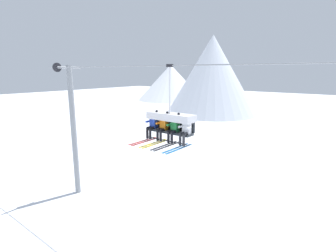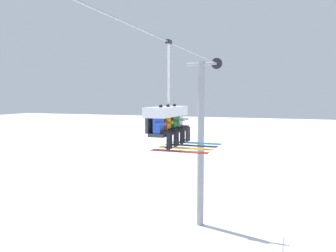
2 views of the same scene
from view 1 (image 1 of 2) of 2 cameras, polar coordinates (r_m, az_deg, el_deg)
The scene contains 10 objects.
ground_plane at distance 14.59m, azimuth 1.11°, elevation -23.11°, with size 200.00×200.00×0.00m, color white.
mountain_peak_west at distance 77.87m, azimuth 0.59°, elevation 9.47°, with size 19.25×19.25×10.23m.
mountain_peak_central at distance 52.90m, azimuth 9.59°, elevation 10.87°, with size 17.86×17.86×15.19m.
lift_tower_near at distance 18.62m, azimuth -19.92°, elevation -0.50°, with size 0.36×1.88×8.87m.
lift_cable at distance 11.64m, azimuth -3.11°, elevation 12.96°, with size 17.78×0.05×0.05m.
chairlift_chair at distance 11.33m, azimuth 0.59°, elevation 1.42°, with size 2.23×0.74×3.22m.
skier_blue at distance 11.78m, azimuth -3.52°, elevation 0.37°, with size 0.48×1.70×1.34m.
skier_orange at distance 11.40m, azimuth -1.25°, elevation -0.00°, with size 0.48×1.70×1.34m.
skier_green at distance 11.04m, azimuth 1.17°, elevation -0.40°, with size 0.48×1.70×1.34m.
skier_white at distance 10.70m, azimuth 3.71°, elevation -0.93°, with size 0.46×1.70×1.23m.
Camera 1 is at (7.16, -9.57, 8.36)m, focal length 28.00 mm.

